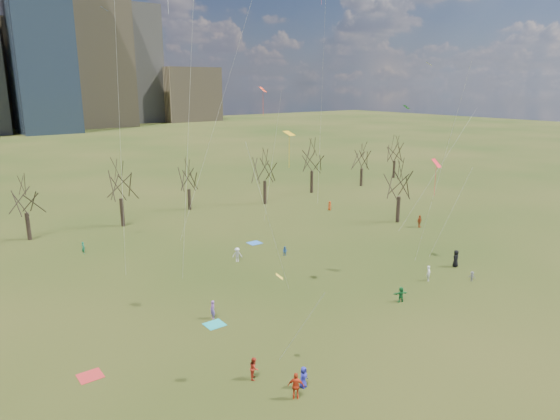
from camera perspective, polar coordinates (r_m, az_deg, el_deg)
ground at (r=45.58m, az=9.26°, el=-11.58°), size 500.00×500.00×0.00m
bare_tree_row at (r=73.12m, az=-12.00°, el=3.22°), size 113.04×29.80×9.50m
blanket_teal at (r=43.47m, az=-7.49°, el=-12.84°), size 1.60×1.50×0.03m
blanket_navy at (r=63.72m, az=-2.92°, el=-3.78°), size 1.60×1.50×0.03m
blanket_crimson at (r=38.80m, az=-20.87°, el=-17.30°), size 1.60×1.50×0.03m
person_0 at (r=35.06m, az=2.70°, el=-18.54°), size 0.82×0.65×1.48m
person_1 at (r=53.87m, az=16.62°, el=-6.93°), size 0.69×0.68×1.61m
person_2 at (r=35.91m, az=-2.97°, el=-17.59°), size 0.95×0.97×1.58m
person_3 at (r=55.25m, az=21.09°, el=-7.08°), size 0.57×0.76×1.04m
person_4 at (r=33.91m, az=1.85°, el=-19.45°), size 1.08×1.06×1.82m
person_5 at (r=48.21m, az=13.65°, el=-9.35°), size 1.45×0.88×1.49m
person_6 at (r=58.66m, az=19.46°, el=-5.24°), size 1.12×0.99×1.93m
person_7 at (r=44.17m, az=-7.71°, el=-11.22°), size 0.43×0.62×1.64m
person_8 at (r=58.81m, az=0.57°, el=-4.74°), size 0.70×0.72×1.17m
person_9 at (r=57.12m, az=-4.91°, el=-5.11°), size 1.24×1.10×1.67m
person_10 at (r=72.99m, az=15.65°, el=-1.25°), size 1.04×0.48×1.74m
person_12 at (r=80.21m, az=5.69°, el=0.50°), size 0.48×0.73×1.47m
person_13 at (r=64.11m, az=-21.56°, el=-4.02°), size 0.46×0.59×1.43m
kites_airborne at (r=52.38m, az=-0.47°, el=8.24°), size 63.41×37.51×32.24m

